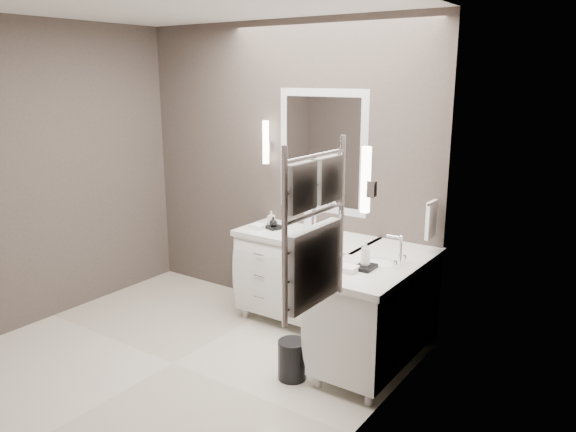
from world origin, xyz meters
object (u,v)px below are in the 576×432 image
Objects in this scene: vanity_right at (378,307)px; vanity_back at (305,273)px; towel_ladder at (314,238)px; waste_bin at (292,360)px.

vanity_back is at bearing 159.62° from vanity_right.
vanity_back is 0.93m from vanity_right.
towel_ladder is (1.10, -1.63, 0.91)m from vanity_back.
waste_bin is at bearing -62.62° from vanity_back.
vanity_back is 2.16m from towel_ladder.
vanity_back and vanity_right have the same top height.
vanity_right is 0.77m from waste_bin.
waste_bin is (0.45, -0.87, -0.33)m from vanity_back.
towel_ladder is 2.99× the size of waste_bin.
waste_bin is at bearing -128.00° from vanity_right.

